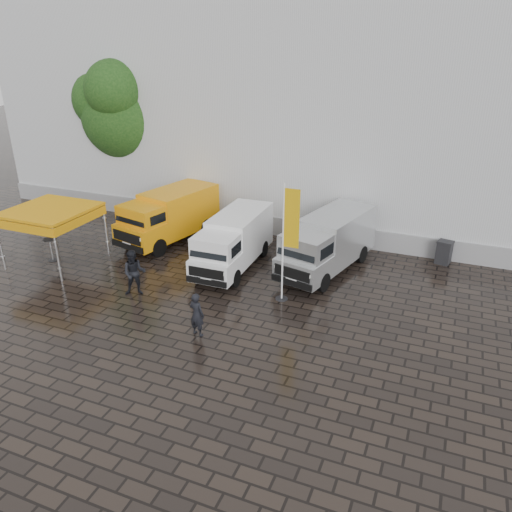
{
  "coord_description": "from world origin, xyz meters",
  "views": [
    {
      "loc": [
        6.19,
        -15.45,
        9.72
      ],
      "look_at": [
        -0.99,
        2.2,
        1.32
      ],
      "focal_mm": 35.0,
      "sensor_mm": 36.0,
      "label": 1
    }
  ],
  "objects_px": {
    "cocktail_table": "(51,250)",
    "van_yellow": "(169,217)",
    "van_white": "(233,243)",
    "wheelie_bin": "(444,252)",
    "canopy_tent": "(49,212)",
    "van_silver": "(328,244)",
    "person_tent": "(134,273)",
    "flagpole": "(288,238)",
    "person_front": "(197,314)"
  },
  "relations": [
    {
      "from": "cocktail_table",
      "to": "van_yellow",
      "type": "bearing_deg",
      "value": 47.77
    },
    {
      "from": "van_white",
      "to": "wheelie_bin",
      "type": "xyz_separation_m",
      "value": [
        8.87,
        4.1,
        -0.65
      ]
    },
    {
      "from": "wheelie_bin",
      "to": "van_yellow",
      "type": "bearing_deg",
      "value": -157.27
    },
    {
      "from": "canopy_tent",
      "to": "van_silver",
      "type": "bearing_deg",
      "value": 17.71
    },
    {
      "from": "wheelie_bin",
      "to": "person_tent",
      "type": "xyz_separation_m",
      "value": [
        -11.5,
        -8.0,
        0.41
      ]
    },
    {
      "from": "flagpole",
      "to": "wheelie_bin",
      "type": "xyz_separation_m",
      "value": [
        5.63,
        6.16,
        -2.13
      ]
    },
    {
      "from": "cocktail_table",
      "to": "person_front",
      "type": "distance_m",
      "value": 9.93
    },
    {
      "from": "canopy_tent",
      "to": "flagpole",
      "type": "distance_m",
      "value": 11.2
    },
    {
      "from": "wheelie_bin",
      "to": "person_front",
      "type": "xyz_separation_m",
      "value": [
        -7.7,
        -9.76,
        0.27
      ]
    },
    {
      "from": "cocktail_table",
      "to": "van_white",
      "type": "bearing_deg",
      "value": 17.12
    },
    {
      "from": "van_silver",
      "to": "person_tent",
      "type": "bearing_deg",
      "value": -128.04
    },
    {
      "from": "canopy_tent",
      "to": "wheelie_bin",
      "type": "relative_size",
      "value": 3.13
    },
    {
      "from": "cocktail_table",
      "to": "person_tent",
      "type": "bearing_deg",
      "value": -13.57
    },
    {
      "from": "van_yellow",
      "to": "van_silver",
      "type": "bearing_deg",
      "value": 10.07
    },
    {
      "from": "canopy_tent",
      "to": "cocktail_table",
      "type": "height_order",
      "value": "canopy_tent"
    },
    {
      "from": "van_white",
      "to": "cocktail_table",
      "type": "distance_m",
      "value": 8.67
    },
    {
      "from": "van_yellow",
      "to": "person_front",
      "type": "height_order",
      "value": "van_yellow"
    },
    {
      "from": "van_yellow",
      "to": "person_tent",
      "type": "xyz_separation_m",
      "value": [
        1.77,
        -5.61,
        -0.32
      ]
    },
    {
      "from": "canopy_tent",
      "to": "flagpole",
      "type": "xyz_separation_m",
      "value": [
        11.19,
        0.5,
        0.23
      ]
    },
    {
      "from": "van_yellow",
      "to": "cocktail_table",
      "type": "height_order",
      "value": "van_yellow"
    },
    {
      "from": "flagpole",
      "to": "wheelie_bin",
      "type": "distance_m",
      "value": 8.61
    },
    {
      "from": "person_tent",
      "to": "person_front",
      "type": "bearing_deg",
      "value": -52.26
    },
    {
      "from": "van_white",
      "to": "van_silver",
      "type": "distance_m",
      "value": 4.22
    },
    {
      "from": "wheelie_bin",
      "to": "cocktail_table",
      "type": "bearing_deg",
      "value": -146.28
    },
    {
      "from": "flagpole",
      "to": "person_front",
      "type": "xyz_separation_m",
      "value": [
        -2.07,
        -3.6,
        -1.86
      ]
    },
    {
      "from": "van_yellow",
      "to": "person_tent",
      "type": "distance_m",
      "value": 5.89
    },
    {
      "from": "van_silver",
      "to": "canopy_tent",
      "type": "bearing_deg",
      "value": -148.2
    },
    {
      "from": "van_white",
      "to": "cocktail_table",
      "type": "relative_size",
      "value": 5.11
    },
    {
      "from": "van_white",
      "to": "person_front",
      "type": "distance_m",
      "value": 5.79
    },
    {
      "from": "van_yellow",
      "to": "person_front",
      "type": "bearing_deg",
      "value": -39.87
    },
    {
      "from": "van_white",
      "to": "cocktail_table",
      "type": "height_order",
      "value": "van_white"
    },
    {
      "from": "flagpole",
      "to": "wheelie_bin",
      "type": "bearing_deg",
      "value": 47.55
    },
    {
      "from": "flagpole",
      "to": "person_tent",
      "type": "xyz_separation_m",
      "value": [
        -5.87,
        -1.84,
        -1.72
      ]
    },
    {
      "from": "van_yellow",
      "to": "flagpole",
      "type": "xyz_separation_m",
      "value": [
        7.64,
        -3.77,
        1.4
      ]
    },
    {
      "from": "van_yellow",
      "to": "canopy_tent",
      "type": "relative_size",
      "value": 1.61
    },
    {
      "from": "canopy_tent",
      "to": "wheelie_bin",
      "type": "bearing_deg",
      "value": 21.58
    },
    {
      "from": "canopy_tent",
      "to": "cocktail_table",
      "type": "bearing_deg",
      "value": 177.61
    },
    {
      "from": "flagpole",
      "to": "cocktail_table",
      "type": "xyz_separation_m",
      "value": [
        -11.5,
        -0.48,
        -2.14
      ]
    },
    {
      "from": "cocktail_table",
      "to": "wheelie_bin",
      "type": "xyz_separation_m",
      "value": [
        17.13,
        6.64,
        0.01
      ]
    },
    {
      "from": "van_white",
      "to": "canopy_tent",
      "type": "relative_size",
      "value": 1.6
    },
    {
      "from": "canopy_tent",
      "to": "flagpole",
      "type": "relative_size",
      "value": 0.72
    },
    {
      "from": "van_yellow",
      "to": "person_front",
      "type": "xyz_separation_m",
      "value": [
        5.57,
        -7.37,
        -0.46
      ]
    },
    {
      "from": "van_silver",
      "to": "person_front",
      "type": "bearing_deg",
      "value": -98.32
    },
    {
      "from": "van_silver",
      "to": "flagpole",
      "type": "height_order",
      "value": "flagpole"
    },
    {
      "from": "canopy_tent",
      "to": "van_yellow",
      "type": "bearing_deg",
      "value": 50.22
    },
    {
      "from": "van_yellow",
      "to": "cocktail_table",
      "type": "xyz_separation_m",
      "value": [
        -3.86,
        -4.25,
        -0.74
      ]
    },
    {
      "from": "flagpole",
      "to": "person_front",
      "type": "relative_size",
      "value": 2.93
    },
    {
      "from": "van_yellow",
      "to": "cocktail_table",
      "type": "relative_size",
      "value": 5.13
    },
    {
      "from": "canopy_tent",
      "to": "cocktail_table",
      "type": "relative_size",
      "value": 3.19
    },
    {
      "from": "flagpole",
      "to": "cocktail_table",
      "type": "distance_m",
      "value": 11.71
    }
  ]
}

